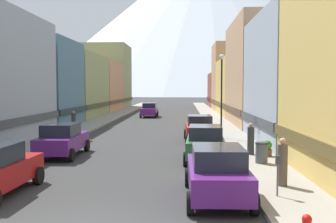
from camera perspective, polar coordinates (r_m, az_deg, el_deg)
name	(u,v)px	position (r m, az deg, el deg)	size (l,w,h in m)	color
sidewalk_left	(105,120)	(45.43, -9.12, -1.16)	(2.50, 100.00, 0.15)	gray
sidewalk_right	(215,120)	(44.68, 6.81, -1.22)	(2.50, 100.00, 0.15)	gray
storefront_left_2	(23,85)	(39.09, -20.18, 3.55)	(9.69, 8.60, 8.09)	slate
storefront_left_3	(70,87)	(49.29, -14.02, 3.38)	(7.49, 13.12, 7.73)	#8C9966
storefront_left_4	(89,88)	(62.67, -11.28, 3.35)	(9.17, 13.48, 7.61)	tan
storefront_left_5	(105,78)	(74.11, -9.13, 4.85)	(9.06, 9.85, 11.51)	#8C9966
storefront_right_1	(312,81)	(27.57, 20.10, 4.11)	(7.54, 11.35, 8.50)	#99A5B2
storefront_right_2	(276,75)	(40.12, 15.26, 5.08)	(8.67, 13.47, 10.17)	tan
storefront_right_3	(255,89)	(53.58, 12.49, 3.26)	(9.71, 13.51, 7.46)	#D8B259
storefront_right_4	(237,79)	(64.72, 9.99, 4.70)	(8.06, 9.06, 10.69)	tan
storefront_right_5	(236,91)	(74.99, 9.72, 2.91)	(10.18, 10.36, 6.38)	brown
car_left_1	(62,140)	(21.94, -15.01, -3.94)	(2.09, 4.41, 1.78)	#591E72
car_right_0	(217,172)	(13.19, 7.11, -8.72)	(2.10, 4.42, 1.78)	#591E72
car_right_1	(205,143)	(20.09, 5.40, -4.51)	(2.24, 4.48, 1.78)	#265933
car_right_2	(200,128)	(27.20, 4.57, -2.43)	(2.15, 4.44, 1.78)	#9E1111
car_driving_0	(149,110)	(49.80, -2.70, 0.23)	(2.06, 4.40, 1.78)	#591E72
parking_meter_near	(278,170)	(13.42, 15.54, -8.11)	(0.14, 0.10, 1.33)	#595960
trash_bin_right	(262,153)	(19.08, 13.34, -5.79)	(0.59, 0.59, 0.98)	#4C5156
potted_plant_0	(55,127)	(30.92, -16.04, -2.23)	(0.59, 0.59, 0.95)	gray
potted_plant_2	(267,148)	(21.12, 14.05, -5.15)	(0.52, 0.52, 0.82)	brown
pedestrian_0	(74,122)	(33.11, -13.44, -1.45)	(0.36, 0.36, 1.65)	#333338
pedestrian_1	(251,140)	(21.36, 11.85, -4.02)	(0.36, 0.36, 1.68)	#333338
pedestrian_2	(282,164)	(14.88, 16.18, -7.22)	(0.36, 0.36, 1.73)	brown
streetlamp_right	(222,83)	(27.87, 7.74, 4.04)	(0.36, 0.36, 5.86)	black
mountain_backdrop	(205,20)	(273.61, 5.35, 13.00)	(232.64, 232.64, 98.61)	silver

